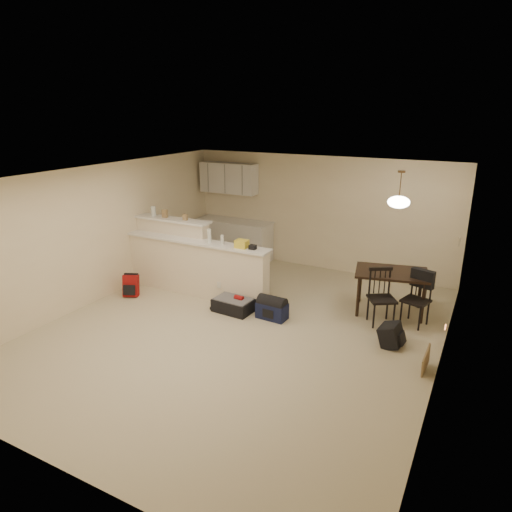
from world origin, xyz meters
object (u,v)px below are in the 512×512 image
Objects in this scene: dining_chair_far at (416,299)px; dining_chair_near at (382,297)px; black_daypack at (391,335)px; dining_table at (391,277)px; pendant_lamp at (399,202)px; red_backpack at (131,286)px; suitcase at (233,305)px; navy_duffel at (272,311)px.

dining_chair_near is at bearing -139.09° from dining_chair_far.
dining_table is at bearing 19.39° from black_daypack.
pendant_lamp is (-0.00, -0.00, 1.32)m from dining_table.
pendant_lamp is at bearing 55.64° from dining_chair_near.
pendant_lamp is 1.64m from dining_chair_far.
pendant_lamp is 5.13m from red_backpack.
black_daypack is at bearing -85.51° from dining_chair_far.
suitcase is 1.31× the size of navy_duffel.
pendant_lamp reaches higher than navy_duffel.
dining_chair_near is 2.56m from suitcase.
dining_table is 3.61× the size of black_daypack.
suitcase is 0.74m from navy_duffel.
dining_table is 1.33m from black_daypack.
dining_chair_near reaches higher than black_daypack.
dining_chair_near is (-0.02, -0.54, -1.52)m from pendant_lamp.
pendant_lamp reaches higher than dining_chair_near.
navy_duffel is (2.83, 0.37, -0.07)m from red_backpack.
red_backpack is (-5.03, -1.26, -0.25)m from dining_chair_far.
suitcase is at bearing -152.72° from pendant_lamp.
navy_duffel is at bearing -157.65° from dining_table.
dining_chair_far is 1.77× the size of navy_duffel.
dining_chair_far is (0.48, -0.31, -0.21)m from dining_table.
black_daypack is at bearing 4.77° from suitcase.
black_daypack reaches higher than navy_duffel.
navy_duffel is at bearing -141.52° from dining_chair_far.
dining_table is 2.16m from navy_duffel.
red_backpack reaches higher than black_daypack.
dining_chair_near is at bearing 31.19° from black_daypack.
red_backpack reaches higher than suitcase.
dining_table is at bearing -5.31° from red_backpack.
black_daypack is (0.29, -1.20, -0.50)m from dining_table.
dining_table reaches higher than suitcase.
dining_chair_far is at bearing 21.47° from suitcase.
dining_table reaches higher than navy_duffel.
pendant_lamp reaches higher than dining_chair_far.
navy_duffel is at bearing 8.42° from suitcase.
black_daypack is (0.29, -1.20, -1.82)m from pendant_lamp.
pendant_lamp is 0.68× the size of dining_chair_far.
red_backpack is at bearing -160.98° from pendant_lamp.
dining_chair_far is at bearing -6.34° from black_daypack.
red_backpack is (-4.53, -1.03, -0.27)m from dining_chair_near.
black_daypack reaches higher than suitcase.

